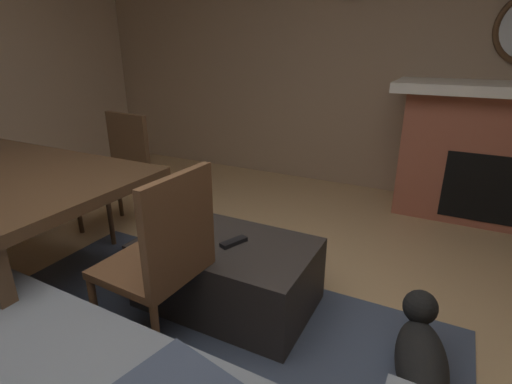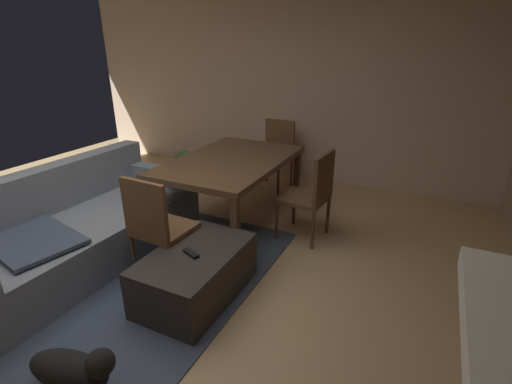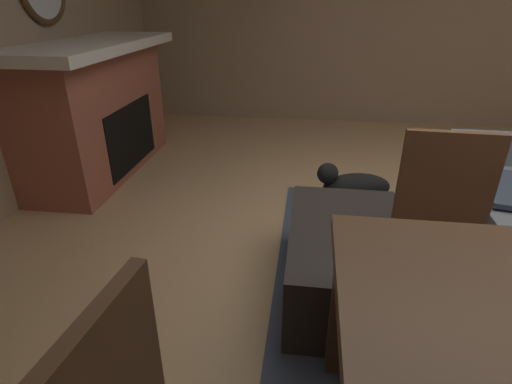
% 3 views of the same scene
% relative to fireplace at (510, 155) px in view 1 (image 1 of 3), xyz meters
% --- Properties ---
extents(wall_back_fireplace_side, '(7.10, 0.12, 2.85)m').
position_rel_fireplace_xyz_m(wall_back_fireplace_side, '(1.26, -0.38, 0.84)').
color(wall_back_fireplace_side, '#9E846B').
rests_on(wall_back_fireplace_side, ground).
extents(area_rug, '(2.60, 2.00, 0.01)m').
position_rel_fireplace_xyz_m(area_rug, '(1.47, 2.72, -0.58)').
color(area_rug, '#3D475B').
rests_on(area_rug, ground).
extents(fireplace, '(1.92, 0.76, 1.15)m').
position_rel_fireplace_xyz_m(fireplace, '(0.00, 0.00, 0.00)').
color(fireplace, '#9E5642').
rests_on(fireplace, ground).
extents(ottoman_coffee_table, '(0.97, 0.60, 0.40)m').
position_rel_fireplace_xyz_m(ottoman_coffee_table, '(1.47, 2.10, -0.38)').
color(ottoman_coffee_table, '#2D2826').
rests_on(ottoman_coffee_table, ground).
extents(tv_remote, '(0.11, 0.17, 0.02)m').
position_rel_fireplace_xyz_m(tv_remote, '(1.43, 2.10, -0.17)').
color(tv_remote, black).
rests_on(tv_remote, ottoman_coffee_table).
extents(dining_chair_south, '(0.48, 0.48, 0.93)m').
position_rel_fireplace_xyz_m(dining_chair_south, '(2.79, 1.58, -0.06)').
color(dining_chair_south, '#513823').
rests_on(dining_chair_south, ground).
extents(dining_chair_west, '(0.46, 0.46, 0.93)m').
position_rel_fireplace_xyz_m(dining_chair_west, '(1.55, 2.52, -0.06)').
color(dining_chair_west, brown).
rests_on(dining_chair_west, ground).
extents(small_dog, '(0.30, 0.58, 0.30)m').
position_rel_fireplace_xyz_m(small_dog, '(0.42, 2.22, -0.41)').
color(small_dog, black).
rests_on(small_dog, ground).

